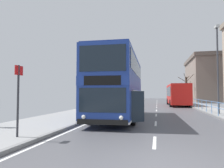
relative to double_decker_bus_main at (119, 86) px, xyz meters
name	(u,v)px	position (x,y,z in m)	size (l,w,h in m)	color
ground	(124,163)	(1.82, -9.18, -2.24)	(15.80, 140.00, 0.20)	#4B4B50
double_decker_bus_main	(119,86)	(0.00, 0.00, 0.00)	(3.48, 10.31, 4.35)	navy
background_bus_far_lane	(177,94)	(5.52, 17.13, -0.61)	(2.78, 10.10, 3.05)	red
pedestrian_railing_far_kerb	(212,105)	(6.99, 3.95, -1.45)	(0.05, 22.55, 1.03)	#598CC6
bus_stop_sign_near	(18,93)	(-2.53, -7.45, -0.47)	(0.08, 0.44, 2.73)	#2D2D33
street_lamp_far_side	(218,62)	(7.52, 3.92, 2.10)	(0.28, 0.60, 7.27)	#38383D
bare_tree_far_00	(186,89)	(8.00, 26.68, 0.39)	(2.78, 2.28, 5.40)	#423328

